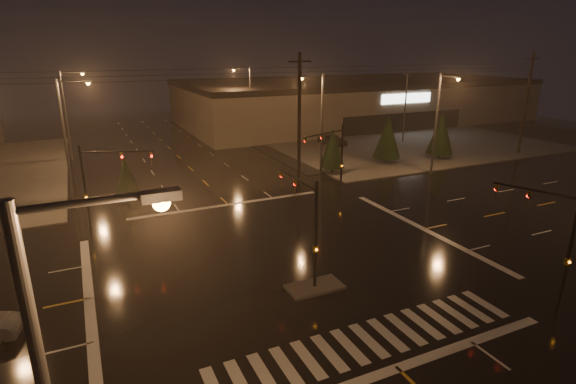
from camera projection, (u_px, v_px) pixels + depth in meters
name	position (u px, v px, depth m)	size (l,w,h in m)	color
ground	(284.00, 258.00, 27.48)	(140.00, 140.00, 0.00)	black
sidewalk_ne	(385.00, 137.00, 65.49)	(36.00, 36.00, 0.12)	#44413D
median_island	(315.00, 287.00, 24.00)	(3.00, 1.60, 0.15)	#44413D
crosswalk	(369.00, 340.00, 19.71)	(15.00, 2.60, 0.01)	beige
stop_bar_near	(398.00, 368.00, 17.98)	(16.00, 0.50, 0.01)	beige
stop_bar_far	(228.00, 205.00, 36.97)	(16.00, 0.50, 0.01)	beige
parking_lot	(421.00, 137.00, 65.79)	(50.00, 24.00, 0.08)	black
retail_building	(355.00, 99.00, 80.16)	(60.20, 28.30, 7.20)	#655E48
signal_mast_median	(308.00, 217.00, 23.69)	(0.25, 4.59, 6.00)	black
signal_mast_ne	(334.00, 151.00, 38.92)	(4.84, 1.86, 6.00)	black
signal_mast_nw	(99.00, 176.00, 31.24)	(4.84, 1.86, 6.00)	black
signal_mast_se	(554.00, 230.00, 22.08)	(1.55, 3.87, 6.00)	black
streetlight_1	(68.00, 131.00, 36.73)	(2.77, 0.32, 10.00)	#38383A
streetlight_2	(68.00, 109.00, 50.54)	(2.77, 0.32, 10.00)	#38383A
streetlight_3	(319.00, 118.00, 44.05)	(2.77, 0.32, 10.00)	#38383A
streetlight_4	(248.00, 99.00, 61.31)	(2.77, 0.32, 10.00)	#38383A
streetlight_6	(439.00, 118.00, 44.27)	(0.32, 2.77, 10.00)	#38383A
utility_pole_1	(299.00, 119.00, 40.94)	(2.20, 0.32, 12.00)	black
utility_pole_2	(526.00, 103.00, 53.08)	(2.20, 0.32, 12.00)	black
conifer_0	(332.00, 148.00, 45.58)	(2.53, 2.53, 4.65)	black
conifer_1	(388.00, 137.00, 49.51)	(2.99, 2.99, 5.38)	black
conifer_2	(441.00, 133.00, 51.46)	(3.02, 3.02, 5.42)	black
conifer_3	(126.00, 175.00, 37.47)	(1.94, 1.94, 3.73)	black
car_parked	(332.00, 140.00, 59.63)	(1.78, 4.43, 1.51)	black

